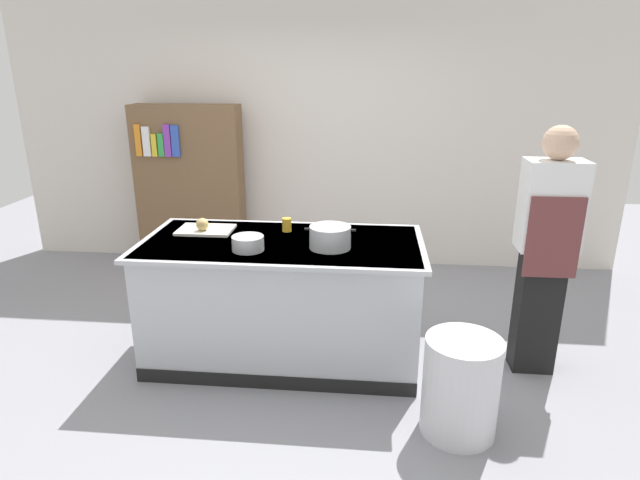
{
  "coord_description": "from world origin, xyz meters",
  "views": [
    {
      "loc": [
        0.61,
        -3.47,
        2.07
      ],
      "look_at": [
        0.25,
        0.2,
        0.85
      ],
      "focal_mm": 29.69,
      "sensor_mm": 36.0,
      "label": 1
    }
  ],
  "objects_px": {
    "stock_pot": "(330,237)",
    "mixing_bowl": "(248,243)",
    "juice_cup": "(287,225)",
    "person_chef": "(546,247)",
    "onion": "(202,224)",
    "bookshelf": "(190,187)",
    "trash_bin": "(461,386)"
  },
  "relations": [
    {
      "from": "mixing_bowl",
      "to": "trash_bin",
      "type": "bearing_deg",
      "value": -22.03
    },
    {
      "from": "trash_bin",
      "to": "bookshelf",
      "type": "relative_size",
      "value": 0.35
    },
    {
      "from": "mixing_bowl",
      "to": "trash_bin",
      "type": "xyz_separation_m",
      "value": [
        1.36,
        -0.55,
        -0.65
      ]
    },
    {
      "from": "juice_cup",
      "to": "trash_bin",
      "type": "relative_size",
      "value": 0.17
    },
    {
      "from": "onion",
      "to": "bookshelf",
      "type": "bearing_deg",
      "value": 111.7
    },
    {
      "from": "juice_cup",
      "to": "person_chef",
      "type": "relative_size",
      "value": 0.06
    },
    {
      "from": "stock_pot",
      "to": "bookshelf",
      "type": "height_order",
      "value": "bookshelf"
    },
    {
      "from": "stock_pot",
      "to": "person_chef",
      "type": "height_order",
      "value": "person_chef"
    },
    {
      "from": "stock_pot",
      "to": "person_chef",
      "type": "xyz_separation_m",
      "value": [
        1.44,
        0.11,
        -0.06
      ]
    },
    {
      "from": "onion",
      "to": "bookshelf",
      "type": "relative_size",
      "value": 0.05
    },
    {
      "from": "mixing_bowl",
      "to": "bookshelf",
      "type": "height_order",
      "value": "bookshelf"
    },
    {
      "from": "juice_cup",
      "to": "bookshelf",
      "type": "xyz_separation_m",
      "value": [
        -1.27,
        1.57,
        -0.1
      ]
    },
    {
      "from": "mixing_bowl",
      "to": "bookshelf",
      "type": "distance_m",
      "value": 2.28
    },
    {
      "from": "onion",
      "to": "stock_pot",
      "type": "distance_m",
      "value": 0.98
    },
    {
      "from": "person_chef",
      "to": "trash_bin",
      "type": "bearing_deg",
      "value": 152.4
    },
    {
      "from": "juice_cup",
      "to": "mixing_bowl",
      "type": "bearing_deg",
      "value": -113.6
    },
    {
      "from": "bookshelf",
      "to": "stock_pot",
      "type": "bearing_deg",
      "value": -49.67
    },
    {
      "from": "stock_pot",
      "to": "person_chef",
      "type": "distance_m",
      "value": 1.44
    },
    {
      "from": "trash_bin",
      "to": "person_chef",
      "type": "relative_size",
      "value": 0.35
    },
    {
      "from": "juice_cup",
      "to": "bookshelf",
      "type": "relative_size",
      "value": 0.06
    },
    {
      "from": "onion",
      "to": "juice_cup",
      "type": "xyz_separation_m",
      "value": [
        0.61,
        0.1,
        -0.02
      ]
    },
    {
      "from": "onion",
      "to": "trash_bin",
      "type": "xyz_separation_m",
      "value": [
        1.77,
        -0.89,
        -0.67
      ]
    },
    {
      "from": "bookshelf",
      "to": "juice_cup",
      "type": "bearing_deg",
      "value": -50.86
    },
    {
      "from": "mixing_bowl",
      "to": "person_chef",
      "type": "relative_size",
      "value": 0.12
    },
    {
      "from": "onion",
      "to": "bookshelf",
      "type": "distance_m",
      "value": 1.8
    },
    {
      "from": "juice_cup",
      "to": "bookshelf",
      "type": "bearing_deg",
      "value": 129.14
    },
    {
      "from": "onion",
      "to": "bookshelf",
      "type": "xyz_separation_m",
      "value": [
        -0.66,
        1.67,
        -0.11
      ]
    },
    {
      "from": "onion",
      "to": "mixing_bowl",
      "type": "relative_size",
      "value": 0.44
    },
    {
      "from": "stock_pot",
      "to": "trash_bin",
      "type": "bearing_deg",
      "value": -38.51
    },
    {
      "from": "stock_pot",
      "to": "mixing_bowl",
      "type": "relative_size",
      "value": 1.61
    },
    {
      "from": "trash_bin",
      "to": "stock_pot",
      "type": "bearing_deg",
      "value": 141.49
    },
    {
      "from": "onion",
      "to": "juice_cup",
      "type": "bearing_deg",
      "value": 9.73
    }
  ]
}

